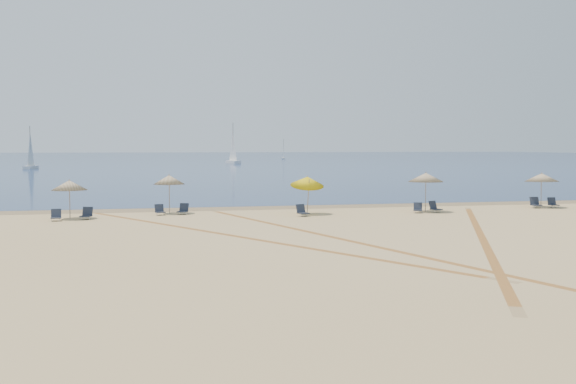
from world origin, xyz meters
The scene contains 21 objects.
ground centered at (0.00, 0.00, 0.00)m, with size 160.00×160.00×0.00m, color tan.
ocean centered at (0.00, 225.00, 0.01)m, with size 500.00×500.00×0.00m, color #0C2151.
wet_sand centered at (0.00, 24.00, 0.00)m, with size 500.00×500.00×0.00m, color olive.
umbrella_1 centered at (-12.64, 19.59, 1.89)m, with size 1.98×1.98×2.23m.
umbrella_2 centered at (-7.06, 21.40, 2.05)m, with size 1.90×1.90×2.39m.
umbrella_3 centered at (1.01, 19.21, 1.99)m, with size 2.02×2.09×2.51m.
umbrella_4 centered at (8.60, 19.21, 2.14)m, with size 2.20×2.20×2.48m.
umbrella_5 centered at (17.38, 20.38, 2.00)m, with size 2.21×2.22×2.34m.
chair_1 centered at (-13.27, 18.67, 0.28)m, with size 0.57×0.66×0.64m.
chair_2 centered at (-11.69, 19.11, 0.30)m, with size 0.73×0.80×0.69m.
chair_3 centered at (-7.65, 20.62, 0.28)m, with size 0.66×0.73×0.64m.
chair_4 centered at (-6.27, 20.67, 0.29)m, with size 0.76×0.81×0.66m.
chair_5 centered at (0.46, 18.20, 0.30)m, with size 0.78×0.84×0.69m.
chair_6 centered at (7.85, 18.65, 0.28)m, with size 0.72×0.76×0.63m.
chair_7 centered at (9.01, 18.77, 0.31)m, with size 0.80×0.85×0.70m.
chair_8 centered at (16.75, 20.04, 0.32)m, with size 0.67×0.76×0.72m.
chair_9 centered at (18.05, 20.08, 0.30)m, with size 0.59×0.69×0.67m.
sailboat_0 centered at (33.26, 183.19, 1.93)m, with size 1.96×4.41×6.36m.
sailboat_1 centered at (11.61, 137.36, 2.90)m, with size 2.94×6.65×9.60m.
sailboat_2 centered at (-28.84, 107.08, 2.33)m, with size 1.99×5.29×7.69m.
tire_tracks centered at (0.47, 9.33, 0.00)m, with size 49.38×41.66×0.00m.
Camera 1 is at (-8.35, -19.27, 4.08)m, focal length 41.39 mm.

